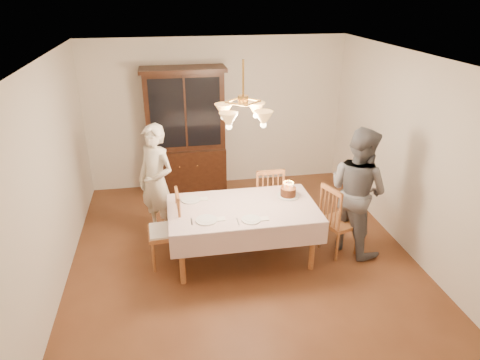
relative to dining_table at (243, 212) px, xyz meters
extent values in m
plane|color=#562D18|center=(0.00, 0.00, -0.68)|extent=(5.00, 5.00, 0.00)
plane|color=white|center=(0.00, 0.00, 1.92)|extent=(5.00, 5.00, 0.00)
plane|color=beige|center=(0.00, 2.50, 0.62)|extent=(4.50, 0.00, 4.50)
plane|color=beige|center=(0.00, -2.50, 0.62)|extent=(4.50, 0.00, 4.50)
plane|color=beige|center=(-2.25, 0.00, 0.62)|extent=(0.00, 5.00, 5.00)
plane|color=beige|center=(2.25, 0.00, 0.62)|extent=(0.00, 5.00, 5.00)
cube|color=#97562C|center=(0.00, 0.00, 0.05)|extent=(1.80, 1.00, 0.04)
cube|color=silver|center=(0.00, 0.00, 0.07)|extent=(1.90, 1.10, 0.01)
cylinder|color=#97562C|center=(-0.82, -0.42, -0.33)|extent=(0.07, 0.07, 0.71)
cylinder|color=#97562C|center=(0.82, -0.42, -0.33)|extent=(0.07, 0.07, 0.71)
cylinder|color=#97562C|center=(-0.82, 0.42, -0.33)|extent=(0.07, 0.07, 0.71)
cylinder|color=#97562C|center=(0.82, 0.42, -0.33)|extent=(0.07, 0.07, 0.71)
cube|color=black|center=(-0.57, 2.23, -0.28)|extent=(1.30, 0.50, 0.80)
cube|color=black|center=(-0.57, 2.28, 0.77)|extent=(1.30, 0.40, 1.30)
cube|color=black|center=(-0.57, 2.08, 0.77)|extent=(1.14, 0.01, 1.14)
cube|color=black|center=(-0.57, 2.23, 1.45)|extent=(1.38, 0.54, 0.06)
cube|color=#97562C|center=(0.50, 0.75, -0.23)|extent=(0.44, 0.42, 0.05)
cube|color=#97562C|center=(0.50, 0.56, 0.29)|extent=(0.40, 0.04, 0.06)
cylinder|color=#97562C|center=(0.68, 0.92, -0.47)|extent=(0.04, 0.04, 0.43)
cylinder|color=#97562C|center=(0.32, 0.92, -0.47)|extent=(0.04, 0.04, 0.43)
cylinder|color=#97562C|center=(0.68, 0.58, -0.47)|extent=(0.04, 0.04, 0.43)
cylinder|color=#97562C|center=(0.32, 0.58, -0.47)|extent=(0.04, 0.04, 0.43)
cube|color=#97562C|center=(-1.01, 0.06, -0.23)|extent=(0.44, 0.46, 0.05)
cube|color=#97562C|center=(-0.82, 0.07, 0.29)|extent=(0.05, 0.40, 0.06)
cylinder|color=#97562C|center=(-1.19, 0.24, -0.47)|extent=(0.04, 0.04, 0.43)
cylinder|color=#97562C|center=(-1.17, -0.12, -0.47)|extent=(0.04, 0.04, 0.43)
cylinder|color=#97562C|center=(-0.85, 0.25, -0.47)|extent=(0.04, 0.04, 0.43)
cylinder|color=#97562C|center=(-0.83, -0.11, -0.47)|extent=(0.04, 0.04, 0.43)
cube|color=white|center=(-1.01, 0.06, -0.20)|extent=(0.40, 0.42, 0.03)
cube|color=#97562C|center=(1.31, -0.09, -0.23)|extent=(0.54, 0.55, 0.05)
cube|color=#97562C|center=(1.13, -0.15, 0.29)|extent=(0.16, 0.39, 0.06)
cylinder|color=#97562C|center=(1.52, -0.20, -0.47)|extent=(0.04, 0.04, 0.43)
cylinder|color=#97562C|center=(1.41, 0.14, -0.47)|extent=(0.04, 0.04, 0.43)
cylinder|color=#97562C|center=(1.20, -0.31, -0.47)|extent=(0.04, 0.04, 0.43)
cylinder|color=#97562C|center=(1.09, 0.03, -0.47)|extent=(0.04, 0.04, 0.43)
imported|color=white|center=(-1.08, 0.81, 0.15)|extent=(0.71, 0.71, 1.67)
imported|color=slate|center=(1.53, -0.03, 0.19)|extent=(0.98, 1.06, 1.74)
cylinder|color=white|center=(0.66, 0.20, 0.08)|extent=(0.30, 0.30, 0.01)
cylinder|color=#371A0C|center=(0.66, 0.20, 0.15)|extent=(0.21, 0.21, 0.11)
cylinder|color=#598CD8|center=(0.72, 0.20, 0.24)|extent=(0.01, 0.01, 0.07)
sphere|color=#FFB23F|center=(0.72, 0.20, 0.28)|extent=(0.01, 0.01, 0.01)
cylinder|color=pink|center=(0.71, 0.22, 0.24)|extent=(0.01, 0.01, 0.07)
sphere|color=#FFB23F|center=(0.71, 0.22, 0.28)|extent=(0.01, 0.01, 0.01)
cylinder|color=#EACC66|center=(0.70, 0.24, 0.24)|extent=(0.01, 0.01, 0.07)
sphere|color=#FFB23F|center=(0.70, 0.24, 0.28)|extent=(0.01, 0.01, 0.01)
cylinder|color=#598CD8|center=(0.68, 0.26, 0.24)|extent=(0.01, 0.01, 0.07)
sphere|color=#FFB23F|center=(0.68, 0.26, 0.28)|extent=(0.01, 0.01, 0.01)
cylinder|color=pink|center=(0.66, 0.26, 0.24)|extent=(0.01, 0.01, 0.07)
sphere|color=#FFB23F|center=(0.66, 0.26, 0.28)|extent=(0.01, 0.01, 0.01)
cylinder|color=#EACC66|center=(0.63, 0.26, 0.24)|extent=(0.01, 0.01, 0.07)
sphere|color=#FFB23F|center=(0.63, 0.26, 0.28)|extent=(0.01, 0.01, 0.01)
cylinder|color=#598CD8|center=(0.61, 0.24, 0.24)|extent=(0.01, 0.01, 0.07)
sphere|color=#FFB23F|center=(0.61, 0.24, 0.28)|extent=(0.01, 0.01, 0.01)
cylinder|color=pink|center=(0.60, 0.22, 0.24)|extent=(0.01, 0.01, 0.07)
sphere|color=#FFB23F|center=(0.60, 0.22, 0.28)|extent=(0.01, 0.01, 0.01)
cylinder|color=#EACC66|center=(0.59, 0.20, 0.24)|extent=(0.01, 0.01, 0.07)
sphere|color=#FFB23F|center=(0.59, 0.20, 0.28)|extent=(0.01, 0.01, 0.01)
cylinder|color=#598CD8|center=(0.60, 0.17, 0.24)|extent=(0.01, 0.01, 0.07)
sphere|color=#FFB23F|center=(0.60, 0.17, 0.28)|extent=(0.01, 0.01, 0.01)
cylinder|color=pink|center=(0.61, 0.15, 0.24)|extent=(0.01, 0.01, 0.07)
sphere|color=#FFB23F|center=(0.61, 0.15, 0.28)|extent=(0.01, 0.01, 0.01)
cylinder|color=#EACC66|center=(0.63, 0.14, 0.24)|extent=(0.01, 0.01, 0.07)
sphere|color=#FFB23F|center=(0.63, 0.14, 0.28)|extent=(0.01, 0.01, 0.01)
cylinder|color=#598CD8|center=(0.66, 0.14, 0.24)|extent=(0.01, 0.01, 0.07)
sphere|color=#FFB23F|center=(0.66, 0.14, 0.28)|extent=(0.01, 0.01, 0.01)
cylinder|color=pink|center=(0.68, 0.14, 0.24)|extent=(0.01, 0.01, 0.07)
sphere|color=#FFB23F|center=(0.68, 0.14, 0.28)|extent=(0.01, 0.01, 0.01)
cylinder|color=#EACC66|center=(0.70, 0.15, 0.24)|extent=(0.01, 0.01, 0.07)
sphere|color=#FFB23F|center=(0.70, 0.15, 0.28)|extent=(0.01, 0.01, 0.01)
cylinder|color=#598CD8|center=(0.71, 0.17, 0.24)|extent=(0.01, 0.01, 0.07)
sphere|color=#FFB23F|center=(0.71, 0.17, 0.28)|extent=(0.01, 0.01, 0.01)
cylinder|color=white|center=(-0.49, -0.26, 0.08)|extent=(0.27, 0.27, 0.02)
cube|color=silver|center=(-0.67, -0.26, 0.08)|extent=(0.01, 0.16, 0.01)
cube|color=white|center=(-0.32, -0.26, 0.08)|extent=(0.10, 0.10, 0.01)
cylinder|color=white|center=(0.04, -0.35, 0.08)|extent=(0.24, 0.24, 0.02)
cube|color=silver|center=(-0.12, -0.35, 0.08)|extent=(0.01, 0.16, 0.01)
cube|color=white|center=(0.20, -0.35, 0.08)|extent=(0.10, 0.10, 0.01)
cylinder|color=white|center=(-0.64, 0.31, 0.08)|extent=(0.26, 0.26, 0.02)
cube|color=silver|center=(-0.82, 0.31, 0.08)|extent=(0.01, 0.16, 0.01)
cube|color=white|center=(-0.47, 0.31, 0.08)|extent=(0.10, 0.10, 0.01)
cylinder|color=#BF8C3F|center=(0.00, 0.00, 1.72)|extent=(0.02, 0.02, 0.40)
cylinder|color=#BF8C3F|center=(0.00, 0.00, 1.47)|extent=(0.12, 0.12, 0.10)
cone|color=#D8994C|center=(0.20, 0.20, 1.29)|extent=(0.22, 0.22, 0.18)
sphere|color=#FFD899|center=(0.20, 0.20, 1.22)|extent=(0.07, 0.07, 0.07)
cone|color=#D8994C|center=(-0.20, 0.20, 1.29)|extent=(0.22, 0.22, 0.18)
sphere|color=#FFD899|center=(-0.20, 0.20, 1.22)|extent=(0.07, 0.07, 0.07)
cone|color=#D8994C|center=(-0.20, -0.20, 1.29)|extent=(0.22, 0.22, 0.18)
sphere|color=#FFD899|center=(-0.20, -0.20, 1.22)|extent=(0.07, 0.07, 0.07)
cone|color=#D8994C|center=(0.20, -0.20, 1.29)|extent=(0.22, 0.22, 0.18)
sphere|color=#FFD899|center=(0.20, -0.20, 1.22)|extent=(0.07, 0.07, 0.07)
camera|label=1|loc=(-0.89, -4.75, 2.65)|focal=32.00mm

